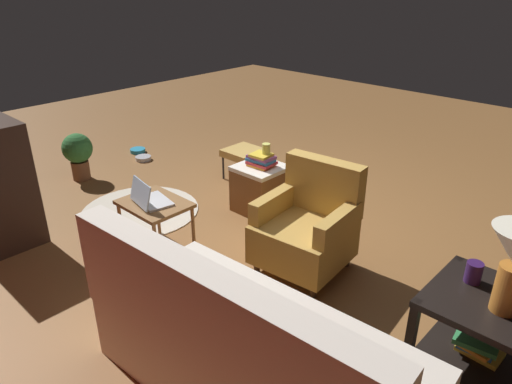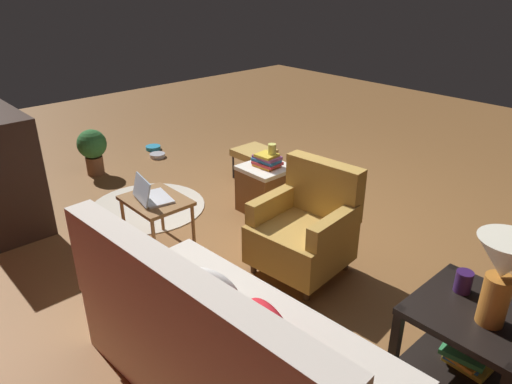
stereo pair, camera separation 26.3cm
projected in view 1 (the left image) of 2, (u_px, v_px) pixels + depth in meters
ground at (275, 218)px, 4.66m from camera, size 12.00×12.00×0.00m
couch at (251, 352)px, 2.57m from camera, size 1.94×0.96×1.00m
armchair at (308, 227)px, 3.75m from camera, size 0.73×0.74×0.87m
side_table at (483, 326)px, 2.71m from camera, size 0.64×0.64×0.55m
small_vase at (474, 272)px, 2.75m from camera, size 0.10×0.10×0.13m
book_stack_shelf at (478, 346)px, 2.77m from camera, size 0.28×0.21×0.11m
laptop_desk at (155, 208)px, 3.92m from camera, size 0.56×0.44×0.48m
laptop at (149, 198)px, 3.85m from camera, size 0.36×0.31×0.21m
wicker_hamper at (260, 188)px, 4.72m from camera, size 0.45×0.45×0.48m
book_stack_hamper at (261, 160)px, 4.59m from camera, size 0.28×0.22×0.13m
yellow_mug at (266, 149)px, 4.54m from camera, size 0.08×0.08×0.10m
tv_remote at (258, 160)px, 4.73m from camera, size 0.08×0.17×0.02m
ottoman at (244, 153)px, 5.42m from camera, size 0.40×0.40×0.36m
circular_rug at (140, 210)px, 4.79m from camera, size 1.17×1.17×0.01m
pet_bowl_steel at (143, 158)px, 6.08m from camera, size 0.20×0.20×0.05m
pet_bowl_teal at (138, 150)px, 6.34m from camera, size 0.20×0.20×0.05m
potted_plant at (78, 152)px, 5.40m from camera, size 0.34×0.34×0.55m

